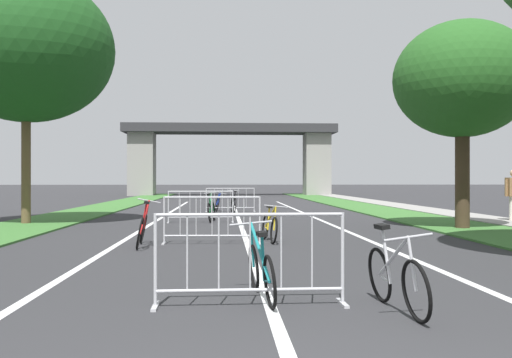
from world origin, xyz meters
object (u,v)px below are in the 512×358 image
object	(u,v)px
tree_left_oak_near	(26,49)
crowd_barrier_second	(212,221)
crowd_barrier_fourth	(230,200)
bicycle_red_0	(142,228)
crowd_barrier_nearest	(250,260)
bicycle_teal_1	(261,270)
tree_right_pine_far	(462,80)
bicycle_blue_4	(217,203)
bicycle_yellow_2	(270,227)
bicycle_black_5	(234,204)
bicycle_silver_6	(396,278)
crowd_barrier_third	(201,207)
bicycle_green_3	(211,211)

from	to	relation	value
tree_left_oak_near	crowd_barrier_second	world-z (taller)	tree_left_oak_near
crowd_barrier_fourth	bicycle_red_0	bearing A→B (deg)	-98.90
crowd_barrier_nearest	bicycle_teal_1	bearing A→B (deg)	67.64
tree_right_pine_far	crowd_barrier_fourth	bearing A→B (deg)	125.50
crowd_barrier_nearest	crowd_barrier_second	xyz separation A→B (m)	(-0.56, 6.17, 0.00)
tree_left_oak_near	bicycle_red_0	xyz separation A→B (m)	(4.51, -6.09, -5.17)
bicycle_teal_1	crowd_barrier_nearest	bearing A→B (deg)	-118.75
tree_right_pine_far	bicycle_blue_4	xyz separation A→B (m)	(-7.09, 9.53, -3.89)
tree_right_pine_far	bicycle_yellow_2	size ratio (longest dim) A/B	3.72
crowd_barrier_second	bicycle_black_5	world-z (taller)	crowd_barrier_second
crowd_barrier_second	bicycle_silver_6	size ratio (longest dim) A/B	1.36
crowd_barrier_fourth	bicycle_yellow_2	xyz separation A→B (m)	(0.77, -11.98, -0.17)
crowd_barrier_second	crowd_barrier_fourth	distance (m)	12.35
crowd_barrier_second	bicycle_red_0	size ratio (longest dim) A/B	1.25
crowd_barrier_third	bicycle_teal_1	world-z (taller)	crowd_barrier_third
bicycle_blue_4	bicycle_silver_6	distance (m)	19.40
crowd_barrier_nearest	bicycle_blue_4	xyz separation A→B (m)	(-0.60, 18.91, -0.15)
crowd_barrier_fourth	bicycle_blue_4	distance (m)	0.71
tree_left_oak_near	crowd_barrier_nearest	bearing A→B (deg)	-61.05
tree_right_pine_far	crowd_barrier_second	world-z (taller)	tree_right_pine_far
tree_right_pine_far	bicycle_silver_6	size ratio (longest dim) A/B	3.68
bicycle_blue_4	crowd_barrier_nearest	bearing A→B (deg)	87.21
tree_left_oak_near	crowd_barrier_nearest	distance (m)	14.42
bicycle_green_3	tree_left_oak_near	bearing A→B (deg)	-165.06
crowd_barrier_nearest	crowd_barrier_third	bearing A→B (deg)	94.95
bicycle_blue_4	bicycle_black_5	world-z (taller)	bicycle_black_5
tree_left_oak_near	bicycle_blue_4	bearing A→B (deg)	50.03
tree_right_pine_far	bicycle_yellow_2	xyz separation A→B (m)	(-5.74, -2.84, -3.92)
crowd_barrier_fourth	bicycle_blue_4	world-z (taller)	crowd_barrier_fourth
bicycle_teal_1	crowd_barrier_third	bearing A→B (deg)	89.39
bicycle_teal_1	bicycle_yellow_2	size ratio (longest dim) A/B	1.05
crowd_barrier_second	bicycle_teal_1	world-z (taller)	crowd_barrier_second
crowd_barrier_third	bicycle_green_3	size ratio (longest dim) A/B	1.28
bicycle_yellow_2	bicycle_black_5	size ratio (longest dim) A/B	0.92
crowd_barrier_nearest	bicycle_black_5	world-z (taller)	crowd_barrier_nearest
bicycle_red_0	bicycle_silver_6	size ratio (longest dim) A/B	1.08
bicycle_blue_4	bicycle_silver_6	xyz separation A→B (m)	(2.15, -19.28, -0.01)
crowd_barrier_third	crowd_barrier_nearest	bearing A→B (deg)	-85.05
crowd_barrier_fourth	bicycle_red_0	size ratio (longest dim) A/B	1.25
bicycle_red_0	bicycle_yellow_2	size ratio (longest dim) A/B	1.09
bicycle_red_0	bicycle_blue_4	world-z (taller)	bicycle_red_0
bicycle_blue_4	bicycle_black_5	distance (m)	1.20
bicycle_teal_1	bicycle_blue_4	distance (m)	18.57
crowd_barrier_second	bicycle_yellow_2	distance (m)	1.37
bicycle_blue_4	tree_right_pine_far	bearing A→B (deg)	122.03
tree_right_pine_far	bicycle_blue_4	world-z (taller)	tree_right_pine_far
tree_right_pine_far	bicycle_green_3	world-z (taller)	tree_right_pine_far
crowd_barrier_third	bicycle_red_0	bearing A→B (deg)	-98.26
crowd_barrier_fourth	crowd_barrier_nearest	bearing A→B (deg)	-89.92
bicycle_red_0	bicycle_teal_1	distance (m)	5.81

